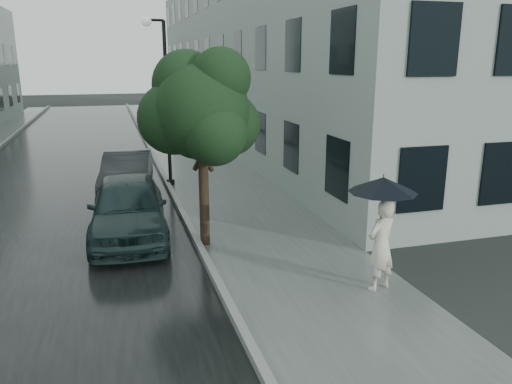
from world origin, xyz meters
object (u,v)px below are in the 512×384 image
object	(u,v)px
lamp_post	(162,93)
car_far	(127,174)
street_tree	(201,110)
pedestrian	(381,245)
car_near	(128,207)

from	to	relation	value
lamp_post	car_far	size ratio (longest dim) A/B	1.35
street_tree	pedestrian	bearing A→B (deg)	-51.21
lamp_post	car_far	bearing A→B (deg)	-158.39
pedestrian	car_far	distance (m)	9.43
car_near	pedestrian	bearing A→B (deg)	-41.55
car_near	car_far	size ratio (longest dim) A/B	1.08
pedestrian	street_tree	bearing A→B (deg)	-70.93
street_tree	car_far	bearing A→B (deg)	106.76
car_near	car_far	xyz separation A→B (m)	(0.14, 4.16, -0.08)
lamp_post	car_near	bearing A→B (deg)	-116.39
pedestrian	car_near	xyz separation A→B (m)	(-4.36, 4.26, -0.12)
lamp_post	pedestrian	bearing A→B (deg)	-82.61
pedestrian	lamp_post	distance (m)	9.95
street_tree	car_near	xyz separation A→B (m)	(-1.67, 0.92, -2.36)
street_tree	lamp_post	size ratio (longest dim) A/B	0.81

